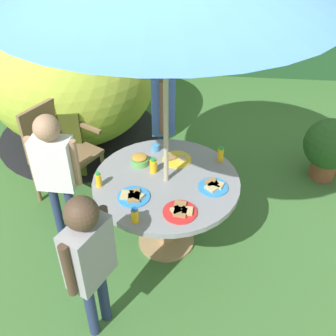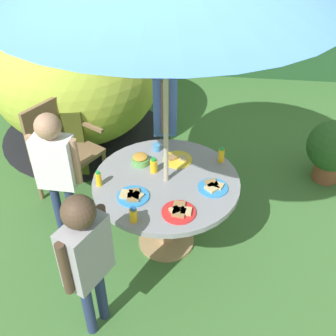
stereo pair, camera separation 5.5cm
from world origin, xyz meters
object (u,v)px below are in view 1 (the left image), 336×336
at_px(juice_bottle_mid_right, 135,215).
at_px(wooden_chair, 58,146).
at_px(child_in_blue_shirt, 163,100).
at_px(juice_bottle_center_back, 153,166).
at_px(juice_bottle_near_right, 99,180).
at_px(cup_near, 156,147).
at_px(plate_far_right, 180,211).
at_px(juice_bottle_mid_left, 221,154).
at_px(plate_near_left, 177,159).
at_px(snack_bowl, 140,160).
at_px(plate_far_left, 213,186).
at_px(dome_tent, 71,73).
at_px(child_in_grey_shirt, 88,253).
at_px(child_in_white_shirt, 54,164).
at_px(plate_center_front, 133,196).
at_px(potted_plant, 329,146).
at_px(garden_table, 166,193).

bearing_deg(juice_bottle_mid_right, wooden_chair, 130.59).
relative_size(child_in_blue_shirt, juice_bottle_center_back, 11.45).
distance_m(juice_bottle_near_right, cup_near, 0.62).
height_order(plate_far_right, juice_bottle_mid_left, juice_bottle_mid_left).
bearing_deg(plate_near_left, juice_bottle_mid_left, 4.25).
xyz_separation_m(wooden_chair, snack_bowl, (0.82, -0.39, 0.18)).
bearing_deg(juice_bottle_center_back, plate_far_left, -17.69).
height_order(plate_far_left, juice_bottle_near_right, juice_bottle_near_right).
distance_m(dome_tent, juice_bottle_mid_right, 2.31).
bearing_deg(child_in_grey_shirt, plate_far_right, -22.20).
bearing_deg(child_in_white_shirt, plate_far_left, -2.01).
bearing_deg(child_in_grey_shirt, plate_far_left, -18.96).
distance_m(juice_bottle_center_back, juice_bottle_mid_right, 0.56).
bearing_deg(child_in_grey_shirt, plate_center_front, 9.29).
height_order(child_in_blue_shirt, child_in_white_shirt, child_in_blue_shirt).
distance_m(wooden_chair, cup_near, 0.96).
bearing_deg(plate_far_left, potted_plant, 43.78).
distance_m(garden_table, child_in_blue_shirt, 0.93).
xyz_separation_m(dome_tent, plate_near_left, (1.25, -1.34, -0.09)).
xyz_separation_m(garden_table, juice_bottle_mid_left, (0.41, 0.29, 0.19)).
bearing_deg(snack_bowl, child_in_white_shirt, -166.54).
relative_size(garden_table, wooden_chair, 1.20).
distance_m(plate_near_left, juice_bottle_mid_right, 0.76).
xyz_separation_m(garden_table, juice_bottle_center_back, (-0.11, 0.09, 0.19)).
bearing_deg(dome_tent, child_in_blue_shirt, -38.60).
bearing_deg(plate_far_left, juice_bottle_center_back, 162.31).
height_order(snack_bowl, plate_near_left, snack_bowl).
height_order(wooden_chair, dome_tent, dome_tent).
xyz_separation_m(potted_plant, snack_bowl, (-1.75, -0.87, 0.35)).
height_order(snack_bowl, plate_center_front, snack_bowl).
distance_m(garden_table, snack_bowl, 0.34).
bearing_deg(snack_bowl, plate_far_left, -22.14).
height_order(wooden_chair, juice_bottle_mid_right, wooden_chair).
height_order(snack_bowl, plate_far_right, snack_bowl).
distance_m(child_in_blue_shirt, cup_near, 0.50).
bearing_deg(potted_plant, dome_tent, 168.53).
bearing_deg(juice_bottle_mid_left, juice_bottle_near_right, -155.65).
distance_m(child_in_white_shirt, plate_far_right, 1.08).
height_order(child_in_blue_shirt, juice_bottle_mid_right, child_in_blue_shirt).
bearing_deg(plate_far_left, child_in_blue_shirt, 117.67).
bearing_deg(juice_bottle_mid_right, child_in_blue_shirt, 87.75).
bearing_deg(juice_bottle_mid_right, cup_near, 87.42).
relative_size(child_in_blue_shirt, child_in_grey_shirt, 1.21).
bearing_deg(plate_far_left, child_in_white_shirt, 176.06).
height_order(dome_tent, snack_bowl, dome_tent).
distance_m(juice_bottle_mid_right, cup_near, 0.85).
bearing_deg(juice_bottle_center_back, potted_plant, 30.60).
height_order(juice_bottle_near_right, juice_bottle_mid_right, juice_bottle_near_right).
bearing_deg(garden_table, plate_near_left, 77.14).
distance_m(potted_plant, child_in_white_shirt, 2.63).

